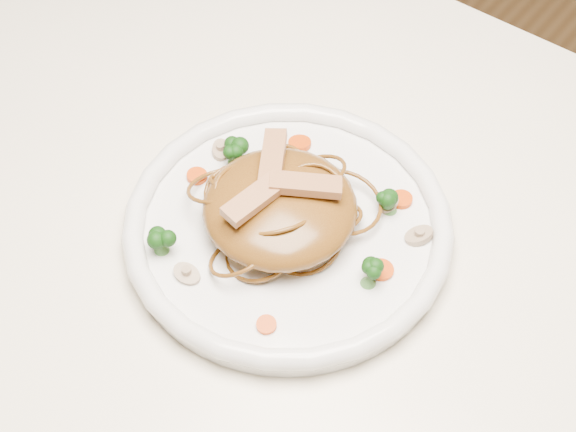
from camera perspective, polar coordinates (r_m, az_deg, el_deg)
The scene contains 19 objects.
table at distance 0.87m, azimuth 2.69°, elevation -7.02°, with size 1.20×0.80×0.75m.
plate at distance 0.80m, azimuth 0.00°, elevation -0.97°, with size 0.30×0.30×0.02m, color white.
noodle_mound at distance 0.78m, azimuth -0.54°, elevation 0.58°, with size 0.14×0.14×0.05m, color brown.
chicken_a at distance 0.75m, azimuth 1.17°, elevation 2.08°, with size 0.06×0.02×0.01m, color tan.
chicken_b at distance 0.78m, azimuth -1.00°, elevation 3.94°, with size 0.06×0.02×0.01m, color tan.
chicken_c at distance 0.75m, azimuth -2.15°, elevation 1.21°, with size 0.06×0.02×0.01m, color tan.
broccoli_0 at distance 0.80m, azimuth 6.81°, elevation 1.01°, with size 0.02×0.02×0.03m, color #123E0D, non-canonical shape.
broccoli_1 at distance 0.83m, azimuth -3.59°, elevation 4.27°, with size 0.03×0.03×0.03m, color #123E0D, non-canonical shape.
broccoli_2 at distance 0.77m, azimuth -8.47°, elevation -1.52°, with size 0.03×0.03×0.03m, color #123E0D, non-canonical shape.
broccoli_3 at distance 0.75m, azimuth 5.39°, elevation -3.76°, with size 0.03×0.03×0.03m, color #123E0D, non-canonical shape.
carrot_0 at distance 0.82m, azimuth 7.50°, elevation 1.10°, with size 0.02×0.02×0.01m, color #DF3C08.
carrot_1 at distance 0.83m, azimuth -6.03°, elevation 2.64°, with size 0.02×0.02×0.01m, color #DF3C08.
carrot_2 at distance 0.77m, azimuth 6.20°, elevation -3.56°, with size 0.02×0.02×0.01m, color #DF3C08.
carrot_3 at distance 0.86m, azimuth 0.78°, elevation 4.83°, with size 0.02×0.02×0.01m, color #DF3C08.
carrot_4 at distance 0.73m, azimuth -1.44°, elevation -7.20°, with size 0.02×0.02×0.01m, color #DF3C08.
mushroom_0 at distance 0.76m, azimuth -6.69°, elevation -3.83°, with size 0.03×0.03×0.01m, color tan.
mushroom_1 at distance 0.79m, azimuth 8.64°, elevation -1.29°, with size 0.03×0.03×0.01m, color tan.
mushroom_2 at distance 0.85m, azimuth -4.46°, elevation 4.36°, with size 0.03×0.03×0.01m, color tan.
mushroom_3 at distance 0.81m, azimuth 6.67°, elevation 0.88°, with size 0.02×0.02×0.01m, color tan.
Camera 1 is at (0.24, -0.38, 1.40)m, focal length 53.82 mm.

